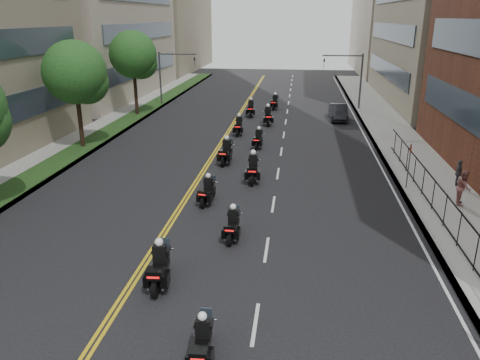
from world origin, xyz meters
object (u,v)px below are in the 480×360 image
object	(u,v)px
motorcycle_1	(202,343)
pedestrian_b	(463,187)
motorcycle_3	(233,225)
motorcycle_10	(251,109)
motorcycle_7	(258,140)
motorcycle_8	(239,126)
motorcycle_2	(160,268)
parked_sedan	(338,112)
motorcycle_6	(226,153)
motorcycle_9	(268,117)
motorcycle_11	(275,103)
motorcycle_4	(208,192)
pedestrian_c	(458,173)

from	to	relation	value
motorcycle_1	pedestrian_b	xyz separation A→B (m)	(10.75, 12.70, 0.43)
motorcycle_3	motorcycle_10	xyz separation A→B (m)	(-1.91, 26.22, 0.10)
motorcycle_7	motorcycle_8	size ratio (longest dim) A/B	0.91
motorcycle_3	pedestrian_b	world-z (taller)	pedestrian_b
motorcycle_2	motorcycle_10	distance (m)	30.22
parked_sedan	motorcycle_8	bearing A→B (deg)	-141.27
motorcycle_10	motorcycle_6	bearing A→B (deg)	-93.17
motorcycle_9	motorcycle_11	size ratio (longest dim) A/B	1.08
motorcycle_1	motorcycle_7	size ratio (longest dim) A/B	0.96
motorcycle_3	motorcycle_10	distance (m)	26.29
motorcycle_7	pedestrian_b	xyz separation A→B (m)	(11.16, -9.91, 0.41)
motorcycle_9	motorcycle_8	bearing A→B (deg)	-125.45
motorcycle_8	motorcycle_9	distance (m)	4.45
motorcycle_2	motorcycle_3	distance (m)	4.50
motorcycle_1	parked_sedan	world-z (taller)	motorcycle_1
motorcycle_2	motorcycle_8	size ratio (longest dim) A/B	1.03
motorcycle_2	motorcycle_6	distance (m)	14.87
motorcycle_4	motorcycle_10	world-z (taller)	motorcycle_10
motorcycle_7	pedestrian_c	world-z (taller)	pedestrian_c
motorcycle_1	motorcycle_8	xyz separation A→B (m)	(-2.35, 26.44, 0.09)
motorcycle_6	motorcycle_1	bearing A→B (deg)	-78.08
motorcycle_7	pedestrian_c	bearing A→B (deg)	-25.53
motorcycle_3	motorcycle_11	size ratio (longest dim) A/B	0.91
motorcycle_4	pedestrian_b	xyz separation A→B (m)	(12.82, 1.13, 0.41)
motorcycle_8	motorcycle_10	distance (m)	7.47
motorcycle_3	motorcycle_7	xyz separation A→B (m)	(-0.19, 14.93, 0.01)
motorcycle_1	motorcycle_4	bearing A→B (deg)	97.29
motorcycle_10	pedestrian_c	xyz separation A→B (m)	(13.52, -18.41, 0.18)
motorcycle_3	motorcycle_7	size ratio (longest dim) A/B	0.99
motorcycle_9	parked_sedan	distance (m)	7.03
motorcycle_2	motorcycle_9	distance (m)	26.75
motorcycle_2	pedestrian_c	distance (m)	18.07
motorcycle_4	pedestrian_b	size ratio (longest dim) A/B	1.21
motorcycle_9	parked_sedan	size ratio (longest dim) A/B	0.59
motorcycle_4	motorcycle_8	distance (m)	14.87
motorcycle_1	parked_sedan	distance (m)	33.94
motorcycle_9	pedestrian_b	bearing A→B (deg)	-65.30
motorcycle_1	pedestrian_c	distance (m)	19.23
motorcycle_6	motorcycle_10	xyz separation A→B (m)	(0.03, 15.35, -0.01)
motorcycle_2	motorcycle_9	size ratio (longest dim) A/B	0.95
motorcycle_11	motorcycle_2	bearing A→B (deg)	-86.66
motorcycle_2	motorcycle_6	size ratio (longest dim) A/B	0.97
motorcycle_10	motorcycle_4	bearing A→B (deg)	-92.88
motorcycle_4	motorcycle_7	size ratio (longest dim) A/B	1.00
motorcycle_1	motorcycle_11	distance (m)	37.85
motorcycle_10	motorcycle_11	distance (m)	4.47
pedestrian_c	parked_sedan	bearing A→B (deg)	35.17
motorcycle_1	motorcycle_8	distance (m)	26.54
motorcycle_2	pedestrian_c	xyz separation A→B (m)	(13.67, 11.81, 0.19)
motorcycle_4	parked_sedan	distance (m)	23.30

